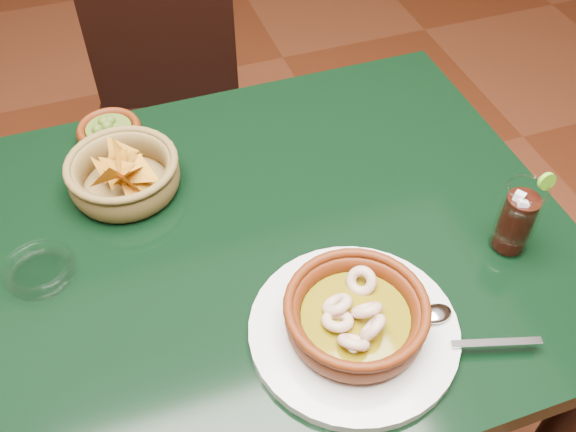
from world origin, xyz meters
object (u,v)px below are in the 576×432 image
object	(u,v)px
dining_table	(206,292)
dining_chair	(171,120)
shrimp_plate	(355,320)
cola_drink	(517,219)
chip_basket	(124,174)

from	to	relation	value
dining_table	dining_chair	distance (m)	0.73
dining_chair	shrimp_plate	distance (m)	0.97
dining_table	dining_chair	bearing A→B (deg)	84.69
dining_chair	cola_drink	distance (m)	1.00
dining_chair	dining_table	bearing A→B (deg)	-95.31
shrimp_plate	dining_chair	bearing A→B (deg)	96.60
shrimp_plate	chip_basket	bearing A→B (deg)	122.56
shrimp_plate	cola_drink	xyz separation A→B (m)	(0.30, 0.07, 0.03)
dining_table	cola_drink	bearing A→B (deg)	-16.98
dining_table	chip_basket	distance (m)	0.24
dining_table	shrimp_plate	xyz separation A→B (m)	(0.17, -0.21, 0.13)
dining_table	shrimp_plate	distance (m)	0.30
dining_chair	shrimp_plate	world-z (taller)	dining_chair
dining_table	dining_chair	world-z (taller)	dining_chair
cola_drink	dining_chair	bearing A→B (deg)	115.41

